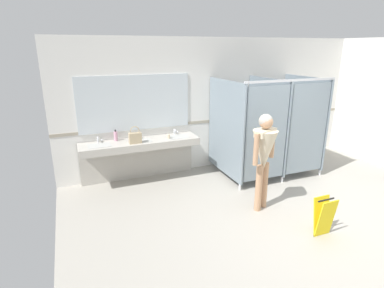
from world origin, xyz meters
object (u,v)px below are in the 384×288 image
Objects in this scene: handbag at (135,137)px; paper_cup at (168,136)px; wet_floor_sign at (324,216)px; person_standing at (264,151)px; soap_dispenser at (116,136)px.

handbag is 3.74× the size of paper_cup.
wet_floor_sign is at bearing -52.06° from handbag.
person_standing is at bearing 111.10° from wet_floor_sign.
handbag is 3.49m from wet_floor_sign.
person_standing is 7.40× the size of soap_dispenser.
person_standing is 2.42m from handbag.
handbag is (-1.72, 1.70, -0.04)m from person_standing.
soap_dispenser is 3.92m from wet_floor_sign.
paper_cup is at bearing 117.29° from wet_floor_sign.
person_standing reaches higher than soap_dispenser.
handbag is 0.44m from soap_dispenser.
handbag is at bearing -44.11° from soap_dispenser.
soap_dispenser reaches higher than paper_cup.
person_standing is 2.05m from paper_cup.
paper_cup is (-1.04, 1.76, -0.11)m from person_standing.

